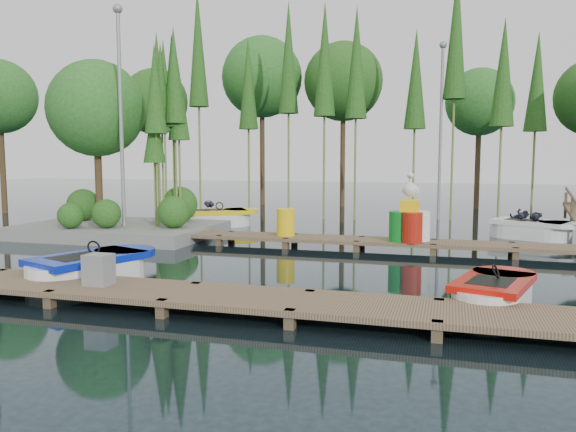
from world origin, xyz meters
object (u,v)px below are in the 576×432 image
(boat_blue, at_px, (91,270))
(boat_yellow_far, at_px, (217,218))
(yellow_barrel, at_px, (286,222))
(island, at_px, (114,139))
(boat_red, at_px, (494,294))
(drum_cluster, at_px, (410,221))
(utility_cabinet, at_px, (99,270))

(boat_blue, xyz_separation_m, boat_yellow_far, (-1.34, 9.62, 0.04))
(yellow_barrel, bearing_deg, island, 172.68)
(boat_red, bearing_deg, island, 168.23)
(boat_red, relative_size, drum_cluster, 1.39)
(boat_red, xyz_separation_m, drum_cluster, (-1.78, 5.33, 0.62))
(boat_yellow_far, bearing_deg, island, -139.64)
(boat_red, bearing_deg, yellow_barrel, 151.13)
(island, distance_m, utility_cabinet, 9.47)
(boat_yellow_far, distance_m, yellow_barrel, 5.42)
(boat_yellow_far, height_order, yellow_barrel, boat_yellow_far)
(boat_red, distance_m, drum_cluster, 5.65)
(boat_red, height_order, utility_cabinet, utility_cabinet)
(island, relative_size, boat_red, 2.58)
(boat_red, bearing_deg, boat_blue, -160.87)
(boat_yellow_far, height_order, utility_cabinet, boat_yellow_far)
(utility_cabinet, distance_m, drum_cluster, 8.49)
(boat_blue, distance_m, drum_cluster, 8.29)
(utility_cabinet, bearing_deg, boat_red, 12.63)
(utility_cabinet, bearing_deg, yellow_barrel, 78.33)
(boat_red, relative_size, boat_yellow_far, 0.82)
(boat_blue, bearing_deg, boat_yellow_far, 118.46)
(boat_red, xyz_separation_m, boat_yellow_far, (-9.17, 9.31, 0.08))
(island, bearing_deg, boat_yellow_far, 52.55)
(boat_yellow_far, distance_m, utility_cabinet, 11.09)
(utility_cabinet, bearing_deg, drum_cluster, 53.81)
(boat_yellow_far, relative_size, drum_cluster, 1.70)
(boat_blue, relative_size, boat_red, 1.19)
(island, xyz_separation_m, boat_yellow_far, (2.33, 3.04, -2.87))
(island, height_order, drum_cluster, island)
(island, relative_size, boat_blue, 2.18)
(boat_yellow_far, bearing_deg, boat_blue, -94.27)
(boat_blue, bearing_deg, island, 139.64)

